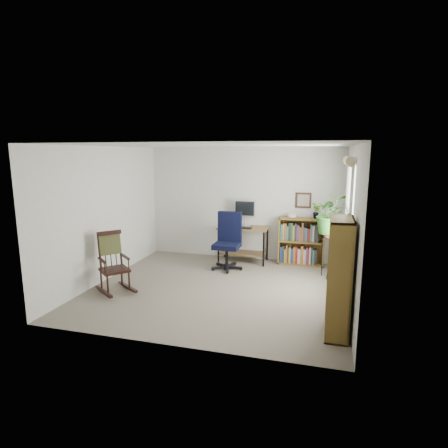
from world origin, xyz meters
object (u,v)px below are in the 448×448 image
(low_bookshelf, at_px, (301,241))
(tall_bookshelf, at_px, (339,278))
(rocking_chair, at_px, (114,262))
(desk, at_px, (243,244))
(office_chair, at_px, (227,241))

(low_bookshelf, distance_m, tall_bookshelf, 3.05)
(rocking_chair, bearing_deg, tall_bookshelf, -58.36)
(desk, bearing_deg, office_chair, -107.58)
(rocking_chair, distance_m, low_bookshelf, 3.75)
(desk, bearing_deg, tall_bookshelf, -56.92)
(low_bookshelf, bearing_deg, tall_bookshelf, -77.51)
(desk, distance_m, rocking_chair, 2.84)
(desk, height_order, rocking_chair, rocking_chair)
(office_chair, distance_m, tall_bookshelf, 3.04)
(office_chair, xyz_separation_m, tall_bookshelf, (2.05, -2.23, 0.18))
(office_chair, distance_m, low_bookshelf, 1.58)
(rocking_chair, distance_m, tall_bookshelf, 3.59)
(rocking_chair, xyz_separation_m, tall_bookshelf, (3.53, -0.57, 0.24))
(rocking_chair, relative_size, low_bookshelf, 1.05)
(office_chair, relative_size, rocking_chair, 1.12)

